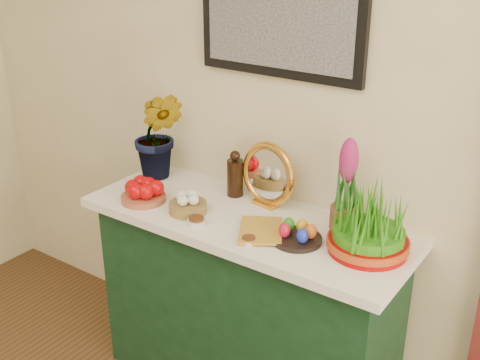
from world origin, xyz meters
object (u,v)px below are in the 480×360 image
(wheatgrass_sabzeh, at_px, (369,225))
(sideboard, at_px, (246,309))
(hyacinth_green, at_px, (158,121))
(book, at_px, (240,229))
(mirror, at_px, (268,175))

(wheatgrass_sabzeh, bearing_deg, sideboard, -178.34)
(hyacinth_green, bearing_deg, wheatgrass_sabzeh, -30.15)
(book, bearing_deg, wheatgrass_sabzeh, -12.21)
(hyacinth_green, bearing_deg, sideboard, -36.02)
(hyacinth_green, relative_size, wheatgrass_sabzeh, 1.85)
(mirror, bearing_deg, wheatgrass_sabzeh, -13.95)
(wheatgrass_sabzeh, bearing_deg, book, -162.08)
(mirror, bearing_deg, sideboard, -93.81)
(mirror, bearing_deg, hyacinth_green, -176.32)
(sideboard, bearing_deg, hyacinth_green, 169.35)
(book, distance_m, wheatgrass_sabzeh, 0.50)
(mirror, bearing_deg, book, -80.02)
(wheatgrass_sabzeh, bearing_deg, mirror, 166.05)
(sideboard, relative_size, book, 5.97)
(sideboard, xyz_separation_m, hyacinth_green, (-0.57, 0.11, 0.74))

